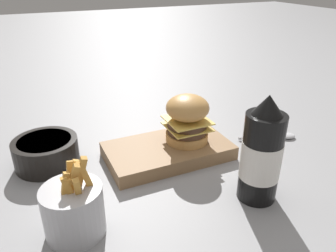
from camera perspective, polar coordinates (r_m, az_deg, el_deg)
ground_plane at (r=0.86m, az=-2.65°, el=-3.14°), size 6.00×6.00×0.00m
serving_board at (r=0.79m, az=-0.00°, el=-4.34°), size 0.29×0.16×0.03m
burger at (r=0.78m, az=3.37°, el=1.35°), size 0.10×0.10×0.12m
ketchup_bottle at (r=0.64m, az=15.94°, el=-4.82°), size 0.08×0.08×0.22m
fries_basket at (r=0.59m, az=-16.10°, el=-13.77°), size 0.10×0.10×0.15m
side_bowl at (r=0.80m, az=-20.44°, el=-4.21°), size 0.14×0.14×0.06m
spoon at (r=0.93m, az=18.92°, el=-1.68°), size 0.15×0.07×0.01m
ketchup_puddle at (r=0.99m, az=4.84°, el=1.28°), size 0.06×0.06×0.00m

